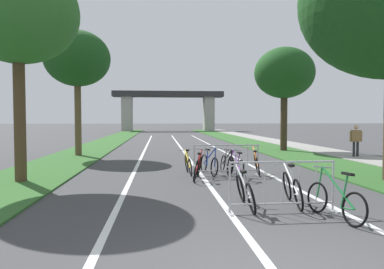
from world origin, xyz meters
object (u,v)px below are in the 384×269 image
object	(u,v)px
pedestrian_pushing_bike	(356,138)
bicycle_green_3	(335,200)
tree_left_maple_mid	(18,13)
bicycle_white_8	(292,188)
bicycle_blue_1	(209,164)
bicycle_red_7	(198,168)
bicycle_yellow_4	(188,164)
tree_right_oak_mid	(284,74)
bicycle_black_0	(226,164)
bicycle_orange_6	(257,163)
crowd_barrier_second	(226,161)
bicycle_silver_2	(245,191)
bicycle_purple_5	(235,167)
tree_left_pine_far	(77,59)
crowd_barrier_nearest	(282,187)

from	to	relation	value
pedestrian_pushing_bike	bicycle_green_3	bearing A→B (deg)	-110.26
tree_left_maple_mid	bicycle_white_8	distance (m)	9.10
bicycle_blue_1	bicycle_green_3	size ratio (longest dim) A/B	1.05
pedestrian_pushing_bike	bicycle_blue_1	bearing A→B (deg)	-138.80
bicycle_red_7	pedestrian_pushing_bike	world-z (taller)	pedestrian_pushing_bike
bicycle_red_7	pedestrian_pushing_bike	bearing A→B (deg)	45.45
bicycle_yellow_4	bicycle_red_7	xyz separation A→B (m)	(0.22, -1.08, 0.02)
tree_right_oak_mid	bicycle_blue_1	size ratio (longest dim) A/B	3.54
bicycle_blue_1	bicycle_red_7	distance (m)	1.08
tree_right_oak_mid	pedestrian_pushing_bike	bearing A→B (deg)	-60.26
bicycle_blue_1	bicycle_black_0	bearing A→B (deg)	175.64
bicycle_orange_6	bicycle_red_7	size ratio (longest dim) A/B	0.97
pedestrian_pushing_bike	bicycle_black_0	bearing A→B (deg)	-137.18
tree_right_oak_mid	bicycle_blue_1	xyz separation A→B (m)	(-5.63, -8.46, -4.21)
crowd_barrier_second	bicycle_yellow_4	world-z (taller)	crowd_barrier_second
tree_right_oak_mid	bicycle_silver_2	world-z (taller)	tree_right_oak_mid
bicycle_green_3	bicycle_purple_5	world-z (taller)	bicycle_green_3
bicycle_green_3	bicycle_yellow_4	world-z (taller)	bicycle_green_3
bicycle_green_3	bicycle_orange_6	distance (m)	5.65
bicycle_blue_1	bicycle_white_8	xyz separation A→B (m)	(1.21, -4.53, 0.01)
bicycle_yellow_4	tree_left_pine_far	bearing A→B (deg)	125.24
bicycle_yellow_4	bicycle_orange_6	size ratio (longest dim) A/B	0.95
bicycle_blue_1	bicycle_green_3	world-z (taller)	bicycle_blue_1
tree_left_pine_far	bicycle_silver_2	world-z (taller)	tree_left_pine_far
bicycle_blue_1	crowd_barrier_second	bearing A→B (deg)	131.40
tree_left_maple_mid	bicycle_white_8	xyz separation A→B (m)	(7.03, -3.47, -4.62)
bicycle_white_8	tree_right_oak_mid	bearing A→B (deg)	78.93
bicycle_orange_6	bicycle_white_8	world-z (taller)	bicycle_orange_6
bicycle_white_8	bicycle_yellow_4	bearing A→B (deg)	120.13
tree_right_oak_mid	bicycle_red_7	size ratio (longest dim) A/B	3.50
crowd_barrier_second	bicycle_white_8	xyz separation A→B (m)	(0.69, -4.13, -0.14)
bicycle_orange_6	bicycle_white_8	distance (m)	4.52
crowd_barrier_nearest	bicycle_green_3	distance (m)	1.02
tree_left_maple_mid	pedestrian_pushing_bike	size ratio (longest dim) A/B	4.05
tree_right_oak_mid	crowd_barrier_nearest	world-z (taller)	tree_right_oak_mid
bicycle_blue_1	bicycle_purple_5	bearing A→B (deg)	122.07
tree_left_maple_mid	bicycle_yellow_4	distance (m)	7.00
bicycle_black_0	pedestrian_pushing_bike	distance (m)	8.54
crowd_barrier_second	bicycle_green_3	bearing A→B (deg)	-78.36
crowd_barrier_nearest	bicycle_blue_1	world-z (taller)	crowd_barrier_nearest
crowd_barrier_second	crowd_barrier_nearest	bearing A→B (deg)	-86.77
bicycle_silver_2	bicycle_yellow_4	size ratio (longest dim) A/B	1.08
tree_left_pine_far	bicycle_yellow_4	world-z (taller)	tree_left_pine_far
bicycle_blue_1	bicycle_orange_6	distance (m)	1.66
bicycle_silver_2	bicycle_white_8	bearing A→B (deg)	9.52
tree_right_oak_mid	crowd_barrier_nearest	size ratio (longest dim) A/B	2.74
bicycle_silver_2	bicycle_red_7	size ratio (longest dim) A/B	1.00
crowd_barrier_nearest	crowd_barrier_second	distance (m)	4.71
bicycle_orange_6	bicycle_red_7	world-z (taller)	bicycle_orange_6
tree_left_maple_mid	bicycle_black_0	distance (m)	8.01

